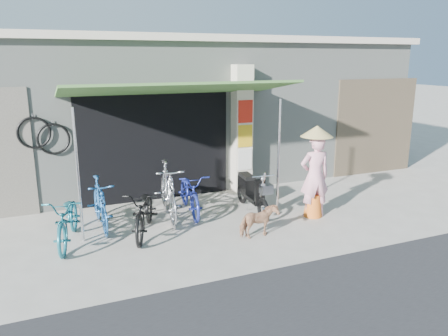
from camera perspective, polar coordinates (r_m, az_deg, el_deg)
name	(u,v)px	position (r m, az deg, el deg)	size (l,w,h in m)	color
ground	(254,231)	(8.27, 4.00, -8.18)	(80.00, 80.00, 0.00)	#B1A99F
bicycle_shop	(174,106)	(12.47, -6.50, 8.06)	(12.30, 5.30, 3.66)	#949A92
shop_pillar	(241,130)	(10.35, 2.28, 5.03)	(0.42, 0.44, 3.00)	beige
awning	(179,90)	(8.85, -5.87, 10.04)	(4.60, 1.88, 2.72)	#427032
neighbour_right	(375,127)	(12.79, 19.17, 5.11)	(2.60, 0.06, 2.60)	brown
bike_teal	(68,219)	(8.01, -19.67, -6.31)	(0.60, 1.71, 0.90)	#1A6676
bike_blue	(100,204)	(8.55, -15.88, -4.50)	(0.45, 1.60, 0.96)	#215797
bike_black	(145,211)	(8.06, -10.28, -5.57)	(0.59, 1.70, 0.89)	black
bike_silver	(168,191)	(8.76, -7.34, -3.02)	(0.53, 1.89, 1.14)	#BCBBC0
bike_navy	(190,192)	(9.03, -4.45, -3.20)	(0.60, 1.71, 0.90)	navy
street_dog	(259,222)	(7.89, 4.57, -6.98)	(0.32, 0.71, 0.60)	#A78258
moped	(251,192)	(9.16, 3.59, -3.11)	(0.47, 1.64, 0.93)	black
nun	(315,173)	(8.89, 11.78, -0.62)	(0.67, 0.64, 1.87)	pink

